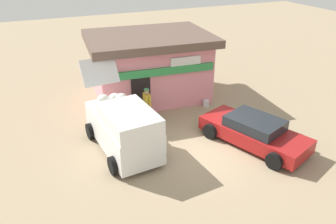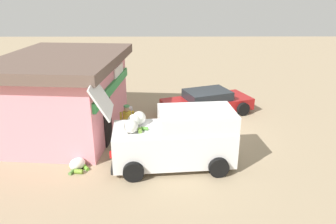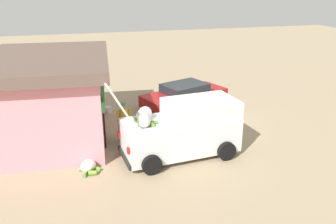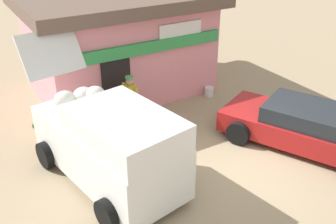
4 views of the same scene
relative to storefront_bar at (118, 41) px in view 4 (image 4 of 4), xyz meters
name	(u,v)px [view 4 (image 4 of 4)]	position (x,y,z in m)	size (l,w,h in m)	color
ground_plane	(242,164)	(0.12, -5.92, -1.71)	(60.00, 60.00, 0.00)	#9E896B
storefront_bar	(118,41)	(0.00, 0.00, 0.00)	(6.55, 5.09, 3.32)	pink
delivery_van	(109,143)	(-2.81, -4.55, -0.70)	(2.39, 4.79, 3.03)	white
parked_sedan	(305,127)	(2.13, -6.21, -1.15)	(3.25, 4.72, 1.16)	maroon
vendor_standing	(130,99)	(-1.15, -2.66, -0.81)	(0.42, 0.55, 1.59)	navy
customer_bending	(82,118)	(-2.74, -2.91, -0.81)	(0.77, 0.60, 1.48)	#726047
unloaded_banana_pile	(47,120)	(-3.15, -1.16, -1.54)	(0.81, 0.78, 0.39)	silver
paint_bucket	(209,91)	(2.11, -2.36, -1.55)	(0.30, 0.30, 0.31)	silver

